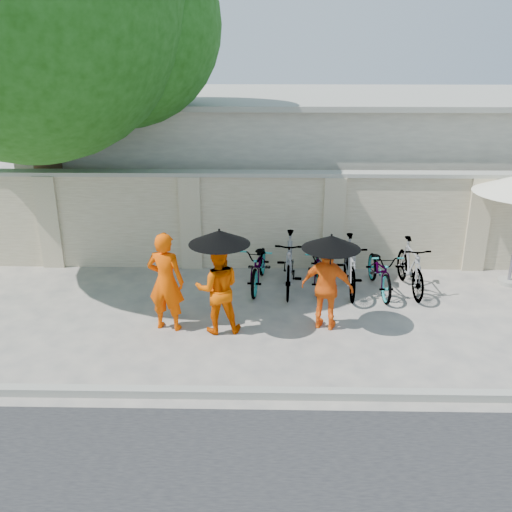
{
  "coord_description": "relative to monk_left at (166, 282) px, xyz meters",
  "views": [
    {
      "loc": [
        0.61,
        -8.36,
        4.61
      ],
      "look_at": [
        0.42,
        0.89,
        1.1
      ],
      "focal_mm": 40.0,
      "sensor_mm": 36.0,
      "label": 1
    }
  ],
  "objects": [
    {
      "name": "building_behind",
      "position": [
        3.07,
        6.71,
        0.74
      ],
      "size": [
        14.0,
        6.0,
        3.2
      ],
      "primitive_type": "cube",
      "color": "beige",
      "rests_on": "ground"
    },
    {
      "name": "monk_right",
      "position": [
        2.69,
        0.07,
        -0.11
      ],
      "size": [
        0.95,
        0.62,
        1.5
      ],
      "primitive_type": "imported",
      "rotation": [
        0.0,
        0.0,
        2.82
      ],
      "color": "orange",
      "rests_on": "ground"
    },
    {
      "name": "compound_wall",
      "position": [
        2.07,
        2.91,
        0.14
      ],
      "size": [
        20.0,
        0.3,
        2.0
      ],
      "primitive_type": "cube",
      "color": "beige",
      "rests_on": "ground"
    },
    {
      "name": "monk_center",
      "position": [
        0.87,
        -0.08,
        -0.09
      ],
      "size": [
        0.81,
        0.67,
        1.55
      ],
      "primitive_type": "imported",
      "rotation": [
        0.0,
        0.0,
        3.26
      ],
      "color": "#E95300",
      "rests_on": "ground"
    },
    {
      "name": "shade_tree",
      "position": [
        -2.6,
        2.68,
        4.24
      ],
      "size": [
        6.7,
        6.2,
        8.2
      ],
      "color": "brown",
      "rests_on": "ground"
    },
    {
      "name": "bike_4",
      "position": [
        3.87,
        1.61,
        -0.42
      ],
      "size": [
        0.69,
        1.72,
        0.88
      ],
      "primitive_type": "imported",
      "rotation": [
        0.0,
        0.0,
        0.07
      ],
      "color": "gray",
      "rests_on": "ground"
    },
    {
      "name": "parasol_center",
      "position": [
        0.92,
        -0.16,
        0.84
      ],
      "size": [
        0.99,
        0.99,
        0.94
      ],
      "color": "black",
      "rests_on": "ground"
    },
    {
      "name": "ground",
      "position": [
        1.07,
        -0.29,
        -0.86
      ],
      "size": [
        80.0,
        80.0,
        0.0
      ],
      "primitive_type": "plane",
      "color": "#B3A793"
    },
    {
      "name": "bike_3",
      "position": [
        3.29,
        1.62,
        -0.32
      ],
      "size": [
        0.56,
        1.81,
        1.08
      ],
      "primitive_type": "imported",
      "rotation": [
        0.0,
        0.0,
        -0.03
      ],
      "color": "gray",
      "rests_on": "ground"
    },
    {
      "name": "kerb",
      "position": [
        1.07,
        -1.99,
        -0.8
      ],
      "size": [
        40.0,
        0.16,
        0.12
      ],
      "primitive_type": "cube",
      "color": "#9A998C",
      "rests_on": "ground"
    },
    {
      "name": "bike_5",
      "position": [
        4.46,
        1.65,
        -0.35
      ],
      "size": [
        0.58,
        1.72,
        1.02
      ],
      "primitive_type": "imported",
      "rotation": [
        0.0,
        0.0,
        0.06
      ],
      "color": "gray",
      "rests_on": "ground"
    },
    {
      "name": "bike_0",
      "position": [
        1.53,
        1.81,
        -0.4
      ],
      "size": [
        0.81,
        1.79,
        0.91
      ],
      "primitive_type": "imported",
      "rotation": [
        0.0,
        0.0,
        -0.12
      ],
      "color": "gray",
      "rests_on": "ground"
    },
    {
      "name": "monk_left",
      "position": [
        0.0,
        0.0,
        0.0
      ],
      "size": [
        0.7,
        0.53,
        1.72
      ],
      "primitive_type": "imported",
      "rotation": [
        0.0,
        0.0,
        2.93
      ],
      "color": "#FF4F00",
      "rests_on": "ground"
    },
    {
      "name": "bike_1",
      "position": [
        2.11,
        1.67,
        -0.3
      ],
      "size": [
        0.65,
        1.89,
        1.12
      ],
      "primitive_type": "imported",
      "rotation": [
        0.0,
        0.0,
        -0.07
      ],
      "color": "gray",
      "rests_on": "ground"
    },
    {
      "name": "parasol_right",
      "position": [
        2.71,
        -0.01,
        0.72
      ],
      "size": [
        0.96,
        0.96,
        0.84
      ],
      "color": "black",
      "rests_on": "ground"
    },
    {
      "name": "bike_2",
      "position": [
        2.7,
        1.8,
        -0.43
      ],
      "size": [
        0.66,
        1.66,
        0.86
      ],
      "primitive_type": "imported",
      "rotation": [
        0.0,
        0.0,
        -0.05
      ],
      "color": "gray",
      "rests_on": "ground"
    }
  ]
}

